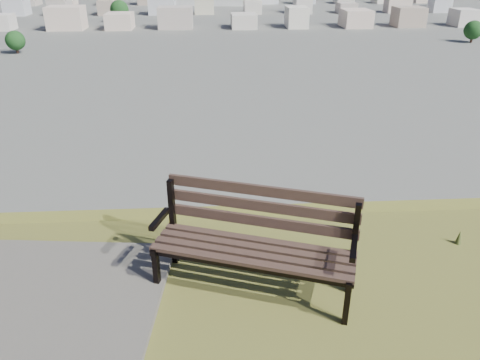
{
  "coord_description": "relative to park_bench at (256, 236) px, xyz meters",
  "views": [
    {
      "loc": [
        -0.52,
        -1.35,
        28.15
      ],
      "look_at": [
        -0.15,
        4.49,
        25.3
      ],
      "focal_mm": 35.0,
      "sensor_mm": 36.0,
      "label": 1
    }
  ],
  "objects": [
    {
      "name": "park_bench",
      "position": [
        0.0,
        0.0,
        0.0
      ],
      "size": [
        2.1,
        1.26,
        1.05
      ],
      "rotation": [
        0.0,
        0.0,
        -0.34
      ],
      "color": "#3E2D24",
      "rests_on": "hilltop_mesa"
    }
  ]
}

